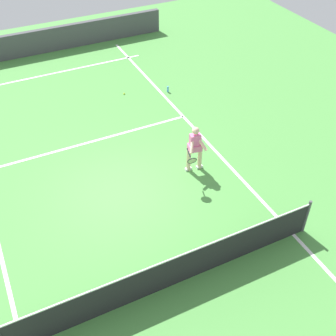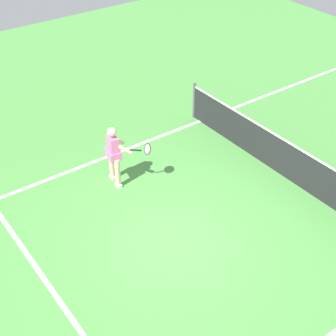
% 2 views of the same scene
% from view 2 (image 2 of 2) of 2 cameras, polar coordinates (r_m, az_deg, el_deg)
% --- Properties ---
extents(ground_plane, '(27.37, 27.37, 0.00)m').
position_cam_2_polar(ground_plane, '(10.96, 0.73, -7.96)').
color(ground_plane, '#4C9342').
extents(service_line_marking, '(7.02, 0.10, 0.01)m').
position_cam_2_polar(service_line_marking, '(10.09, -12.11, -14.03)').
color(service_line_marking, white).
rests_on(service_line_marking, ground).
extents(sideline_left_marking, '(0.10, 19.05, 0.01)m').
position_cam_2_polar(sideline_left_marking, '(13.30, -8.31, 0.65)').
color(sideline_left_marking, white).
rests_on(sideline_left_marking, ground).
extents(court_net, '(7.70, 0.08, 1.08)m').
position_cam_2_polar(court_net, '(12.59, 13.74, 0.48)').
color(court_net, '#4C4C51').
rests_on(court_net, ground).
extents(tennis_player, '(0.88, 0.91, 1.55)m').
position_cam_2_polar(tennis_player, '(12.05, -5.93, 1.63)').
color(tennis_player, beige).
rests_on(tennis_player, ground).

